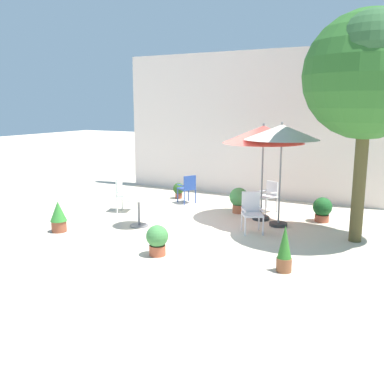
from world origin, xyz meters
TOP-DOWN VIEW (x-y plane):
  - ground_plane at (0.00, 0.00)m, footprint 60.00×60.00m
  - villa_facade at (0.00, 3.92)m, footprint 8.85×0.30m
  - shade_tree at (3.95, 0.35)m, footprint 2.77×2.63m
  - patio_umbrella_0 at (1.46, 1.09)m, footprint 2.07×2.07m
  - patio_umbrella_1 at (2.04, 0.72)m, footprint 1.80×1.80m
  - cafe_table_0 at (-1.00, -0.92)m, footprint 0.82×0.82m
  - patio_chair_0 at (1.63, -0.09)m, footprint 0.63×0.64m
  - patio_chair_1 at (-1.14, 1.86)m, footprint 0.60×0.60m
  - patio_chair_2 at (1.34, 2.03)m, footprint 0.61×0.62m
  - patio_chair_3 at (-2.26, 0.15)m, footprint 0.59×0.62m
  - potted_plant_0 at (0.54, -2.51)m, footprint 0.45×0.45m
  - potted_plant_1 at (-2.41, -2.21)m, footprint 0.39×0.39m
  - potted_plant_2 at (3.02, -2.17)m, footprint 0.28×0.28m
  - potted_plant_3 at (0.67, 1.48)m, footprint 0.52×0.52m
  - potted_plant_4 at (-1.74, 2.36)m, footprint 0.36×0.36m
  - potted_plant_5 at (2.91, 1.63)m, footprint 0.49×0.49m

SIDE VIEW (x-z plane):
  - ground_plane at x=0.00m, z-range 0.00..0.00m
  - potted_plant_4 at x=-1.74m, z-range 0.04..0.54m
  - potted_plant_0 at x=0.54m, z-range 0.03..0.65m
  - potted_plant_5 at x=2.91m, z-range 0.02..0.66m
  - potted_plant_1 at x=-2.41m, z-range 0.02..0.76m
  - potted_plant_3 at x=0.67m, z-range 0.04..0.75m
  - potted_plant_2 at x=3.02m, z-range -0.02..0.84m
  - patio_chair_2 at x=1.34m, z-range 0.07..0.92m
  - cafe_table_0 at x=-1.00m, z-range 0.15..0.87m
  - patio_chair_1 at x=-1.14m, z-range 0.07..0.94m
  - patio_chair_0 at x=1.63m, z-range 0.06..1.01m
  - patio_chair_3 at x=-2.26m, z-range 0.08..1.01m
  - patio_umbrella_0 at x=1.46m, z-range 0.95..3.45m
  - patio_umbrella_1 at x=2.04m, z-range 1.00..3.56m
  - villa_facade at x=0.00m, z-range 0.00..4.63m
  - shade_tree at x=3.95m, z-range 1.12..5.99m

